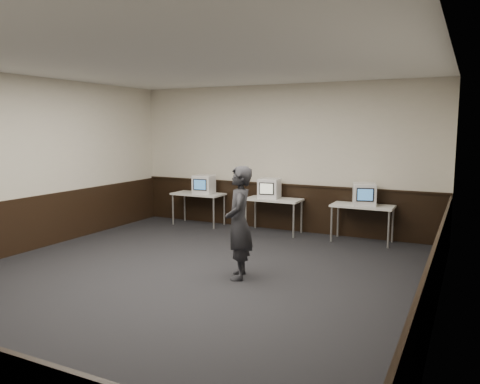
% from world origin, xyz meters
% --- Properties ---
extents(floor, '(8.00, 8.00, 0.00)m').
position_xyz_m(floor, '(0.00, 0.00, 0.00)').
color(floor, black).
rests_on(floor, ground).
extents(ceiling, '(8.00, 8.00, 0.00)m').
position_xyz_m(ceiling, '(0.00, 0.00, 3.20)').
color(ceiling, white).
rests_on(ceiling, back_wall).
extents(back_wall, '(7.00, 0.00, 7.00)m').
position_xyz_m(back_wall, '(0.00, 4.00, 1.60)').
color(back_wall, beige).
rests_on(back_wall, ground).
extents(left_wall, '(0.00, 8.00, 8.00)m').
position_xyz_m(left_wall, '(-3.50, 0.00, 1.60)').
color(left_wall, beige).
rests_on(left_wall, ground).
extents(right_wall, '(0.00, 8.00, 8.00)m').
position_xyz_m(right_wall, '(3.50, 0.00, 1.60)').
color(right_wall, beige).
rests_on(right_wall, ground).
extents(wainscot_back, '(6.98, 0.04, 1.00)m').
position_xyz_m(wainscot_back, '(0.00, 3.98, 0.50)').
color(wainscot_back, black).
rests_on(wainscot_back, back_wall).
extents(wainscot_left, '(0.04, 7.98, 1.00)m').
position_xyz_m(wainscot_left, '(-3.48, 0.00, 0.50)').
color(wainscot_left, black).
rests_on(wainscot_left, left_wall).
extents(wainscot_right, '(0.04, 7.98, 1.00)m').
position_xyz_m(wainscot_right, '(3.48, 0.00, 0.50)').
color(wainscot_right, black).
rests_on(wainscot_right, right_wall).
extents(wainscot_rail, '(6.98, 0.06, 0.04)m').
position_xyz_m(wainscot_rail, '(0.00, 3.96, 1.02)').
color(wainscot_rail, black).
rests_on(wainscot_rail, wainscot_back).
extents(desk_left, '(1.20, 0.60, 0.75)m').
position_xyz_m(desk_left, '(-1.90, 3.60, 0.68)').
color(desk_left, silver).
rests_on(desk_left, ground).
extents(desk_center, '(1.20, 0.60, 0.75)m').
position_xyz_m(desk_center, '(0.00, 3.60, 0.68)').
color(desk_center, silver).
rests_on(desk_center, ground).
extents(desk_right, '(1.20, 0.60, 0.75)m').
position_xyz_m(desk_right, '(1.90, 3.60, 0.68)').
color(desk_right, silver).
rests_on(desk_right, ground).
extents(emac_left, '(0.49, 0.51, 0.43)m').
position_xyz_m(emac_left, '(-1.73, 3.56, 0.97)').
color(emac_left, white).
rests_on(emac_left, desk_left).
extents(emac_center, '(0.48, 0.51, 0.43)m').
position_xyz_m(emac_center, '(-0.10, 3.60, 0.97)').
color(emac_center, white).
rests_on(emac_center, desk_center).
extents(emac_right, '(0.54, 0.56, 0.44)m').
position_xyz_m(emac_right, '(1.93, 3.59, 0.97)').
color(emac_right, white).
rests_on(emac_right, desk_right).
extents(person, '(0.62, 0.73, 1.70)m').
position_xyz_m(person, '(0.71, 0.51, 0.85)').
color(person, '#222327').
rests_on(person, ground).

